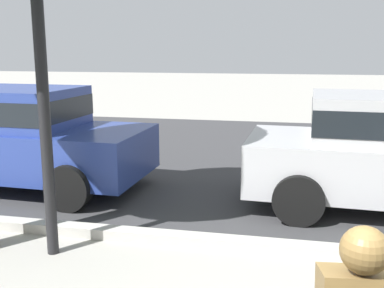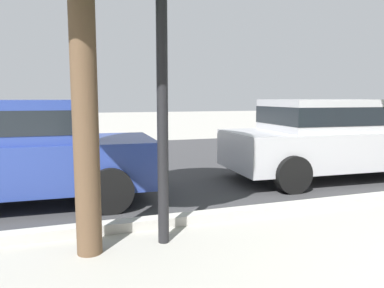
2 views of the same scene
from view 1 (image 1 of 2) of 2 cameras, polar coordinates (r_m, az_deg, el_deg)
name	(u,v)px [view 1 (image 1 of 2)]	position (r m, az deg, el deg)	size (l,w,h in m)	color
street_surface	(312,157)	(9.53, 14.65, -1.63)	(60.00, 9.00, 0.01)	#38383A
curb_stone	(332,252)	(5.14, 17.03, -12.68)	(60.00, 0.20, 0.12)	#B2AFA8
parked_car_blue	(14,134)	(7.69, -21.28, 1.18)	(4.17, 2.06, 1.56)	navy
lamp_post	(37,5)	(4.82, -18.71, 16.04)	(0.32, 0.32, 3.90)	black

